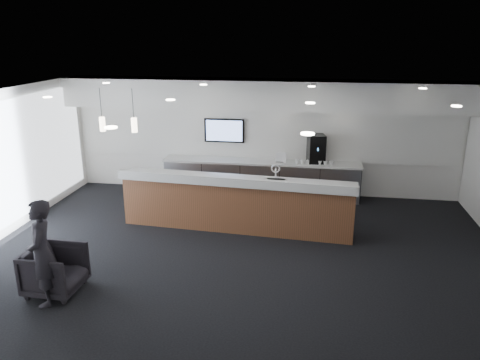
% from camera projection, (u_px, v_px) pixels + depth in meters
% --- Properties ---
extents(ground, '(10.00, 10.00, 0.00)m').
position_uv_depth(ground, '(239.00, 259.00, 8.82)').
color(ground, black).
rests_on(ground, ground).
extents(ceiling, '(10.00, 8.00, 0.02)m').
position_uv_depth(ceiling, '(239.00, 100.00, 7.91)').
color(ceiling, black).
rests_on(ceiling, back_wall).
extents(back_wall, '(10.00, 0.02, 3.00)m').
position_uv_depth(back_wall, '(263.00, 137.00, 12.13)').
color(back_wall, white).
rests_on(back_wall, ground).
extents(soffit_bulkhead, '(10.00, 0.90, 0.70)m').
position_uv_depth(soffit_bulkhead, '(262.00, 94.00, 11.36)').
color(soffit_bulkhead, white).
rests_on(soffit_bulkhead, back_wall).
extents(alcove_panel, '(9.80, 0.06, 1.40)m').
position_uv_depth(alcove_panel, '(263.00, 133.00, 12.08)').
color(alcove_panel, white).
rests_on(alcove_panel, back_wall).
extents(back_credenza, '(5.06, 0.66, 0.95)m').
position_uv_depth(back_credenza, '(261.00, 178.00, 12.10)').
color(back_credenza, '#9C9EA5').
rests_on(back_credenza, ground).
extents(wall_tv, '(1.05, 0.08, 0.62)m').
position_uv_depth(wall_tv, '(224.00, 131.00, 12.15)').
color(wall_tv, black).
rests_on(wall_tv, back_wall).
extents(pendant_left, '(0.12, 0.12, 0.30)m').
position_uv_depth(pendant_left, '(125.00, 130.00, 9.25)').
color(pendant_left, '#FFE9C6').
rests_on(pendant_left, ceiling).
extents(pendant_right, '(0.12, 0.12, 0.30)m').
position_uv_depth(pendant_right, '(92.00, 128.00, 9.35)').
color(pendant_right, '#FFE9C6').
rests_on(pendant_right, ceiling).
extents(ceiling_can_lights, '(7.00, 5.00, 0.02)m').
position_uv_depth(ceiling_can_lights, '(239.00, 101.00, 7.92)').
color(ceiling_can_lights, white).
rests_on(ceiling_can_lights, ceiling).
extents(service_counter, '(5.08, 1.20, 1.49)m').
position_uv_depth(service_counter, '(237.00, 203.00, 10.06)').
color(service_counter, brown).
rests_on(service_counter, ground).
extents(coffee_machine, '(0.49, 0.57, 0.71)m').
position_uv_depth(coffee_machine, '(316.00, 149.00, 11.71)').
color(coffee_machine, black).
rests_on(coffee_machine, back_credenza).
extents(info_sign_left, '(0.18, 0.04, 0.24)m').
position_uv_depth(info_sign_left, '(279.00, 157.00, 11.80)').
color(info_sign_left, silver).
rests_on(info_sign_left, back_credenza).
extents(info_sign_right, '(0.19, 0.08, 0.26)m').
position_uv_depth(info_sign_right, '(282.00, 157.00, 11.78)').
color(info_sign_right, silver).
rests_on(info_sign_right, back_credenza).
extents(armchair, '(0.87, 0.84, 0.77)m').
position_uv_depth(armchair, '(55.00, 270.00, 7.61)').
color(armchair, black).
rests_on(armchair, ground).
extents(lounge_guest, '(0.62, 0.73, 1.71)m').
position_uv_depth(lounge_guest, '(42.00, 253.00, 7.16)').
color(lounge_guest, black).
rests_on(lounge_guest, ground).
extents(cup_0, '(0.11, 0.11, 0.10)m').
position_uv_depth(cup_0, '(331.00, 163.00, 11.57)').
color(cup_0, white).
rests_on(cup_0, back_credenza).
extents(cup_1, '(0.15, 0.15, 0.10)m').
position_uv_depth(cup_1, '(325.00, 163.00, 11.59)').
color(cup_1, white).
rests_on(cup_1, back_credenza).
extents(cup_2, '(0.13, 0.13, 0.10)m').
position_uv_depth(cup_2, '(320.00, 162.00, 11.61)').
color(cup_2, white).
rests_on(cup_2, back_credenza).
extents(cup_3, '(0.14, 0.14, 0.10)m').
position_uv_depth(cup_3, '(314.00, 162.00, 11.63)').
color(cup_3, white).
rests_on(cup_3, back_credenza).
extents(cup_4, '(0.15, 0.15, 0.10)m').
position_uv_depth(cup_4, '(308.00, 162.00, 11.66)').
color(cup_4, white).
rests_on(cup_4, back_credenza).
extents(cup_5, '(0.11, 0.11, 0.10)m').
position_uv_depth(cup_5, '(303.00, 162.00, 11.68)').
color(cup_5, white).
rests_on(cup_5, back_credenza).
extents(cup_6, '(0.15, 0.15, 0.10)m').
position_uv_depth(cup_6, '(297.00, 161.00, 11.70)').
color(cup_6, white).
rests_on(cup_6, back_credenza).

